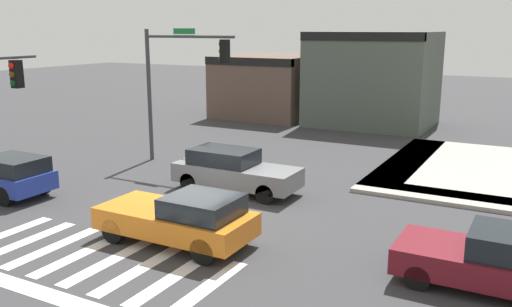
# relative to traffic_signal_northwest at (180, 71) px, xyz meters

# --- Properties ---
(ground_plane) EXTENTS (120.00, 120.00, 0.00)m
(ground_plane) POSITION_rel_traffic_signal_northwest_xyz_m (4.03, -5.02, -4.11)
(ground_plane) COLOR #353538
(crosswalk_near) EXTENTS (7.52, 3.18, 0.01)m
(crosswalk_near) POSITION_rel_traffic_signal_northwest_xyz_m (4.03, -9.52, -4.11)
(crosswalk_near) COLOR silver
(crosswalk_near) RESTS_ON ground_plane
(curb_corner_northeast) EXTENTS (10.00, 10.60, 0.15)m
(curb_corner_northeast) POSITION_rel_traffic_signal_northwest_xyz_m (12.52, 4.40, -4.04)
(curb_corner_northeast) COLOR #9E998E
(curb_corner_northeast) RESTS_ON ground_plane
(storefront_row) EXTENTS (13.98, 6.99, 5.72)m
(storefront_row) POSITION_rel_traffic_signal_northwest_xyz_m (1.44, 14.22, -1.56)
(storefront_row) COLOR brown
(storefront_row) RESTS_ON ground_plane
(traffic_signal_northwest) EXTENTS (4.57, 0.32, 5.92)m
(traffic_signal_northwest) POSITION_rel_traffic_signal_northwest_xyz_m (0.00, 0.00, 0.00)
(traffic_signal_northwest) COLOR #383A3D
(traffic_signal_northwest) RESTS_ON ground_plane
(car_maroon) EXTENTS (4.26, 1.93, 1.46)m
(car_maroon) POSITION_rel_traffic_signal_northwest_xyz_m (13.48, -6.39, -3.39)
(car_maroon) COLOR maroon
(car_maroon) RESTS_ON ground_plane
(car_orange) EXTENTS (4.46, 1.94, 1.49)m
(car_orange) POSITION_rel_traffic_signal_northwest_xyz_m (5.49, -7.59, -3.36)
(car_orange) COLOR orange
(car_orange) RESTS_ON ground_plane
(car_gray) EXTENTS (4.70, 1.78, 1.56)m
(car_gray) POSITION_rel_traffic_signal_northwest_xyz_m (4.17, -2.53, -3.31)
(car_gray) COLOR slate
(car_gray) RESTS_ON ground_plane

